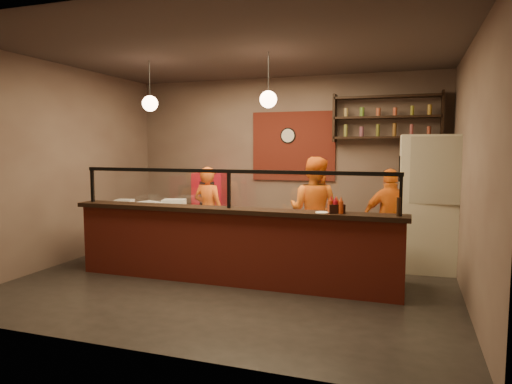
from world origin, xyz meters
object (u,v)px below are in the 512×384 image
(cook_left, at_px, (208,211))
(pizza_dough, at_px, (315,217))
(cook_mid, at_px, (314,210))
(condiment_caddy, at_px, (336,208))
(fridge, at_px, (429,203))
(cook_right, at_px, (390,219))
(red_cooler, at_px, (210,208))
(pepper_mill, at_px, (399,207))
(wall_clock, at_px, (288,136))

(cook_left, xyz_separation_m, pizza_dough, (2.07, -0.96, 0.13))
(cook_mid, xyz_separation_m, condiment_caddy, (0.58, -1.50, 0.25))
(fridge, bearing_deg, cook_right, -174.12)
(cook_left, relative_size, condiment_caddy, 7.70)
(red_cooler, distance_m, pepper_mill, 4.40)
(pepper_mill, bearing_deg, condiment_caddy, 176.29)
(wall_clock, xyz_separation_m, cook_right, (1.95, -1.14, -1.32))
(condiment_caddy, height_order, pepper_mill, pepper_mill)
(condiment_caddy, bearing_deg, cook_mid, 111.25)
(pepper_mill, bearing_deg, cook_mid, 130.81)
(fridge, bearing_deg, red_cooler, 166.38)
(cook_left, height_order, pepper_mill, cook_left)
(wall_clock, distance_m, cook_mid, 1.92)
(wall_clock, distance_m, condiment_caddy, 3.22)
(pizza_dough, xyz_separation_m, pepper_mill, (1.12, -0.58, 0.27))
(fridge, relative_size, condiment_caddy, 10.31)
(pepper_mill, bearing_deg, cook_right, 95.18)
(red_cooler, relative_size, condiment_caddy, 6.90)
(condiment_caddy, relative_size, pepper_mill, 0.89)
(condiment_caddy, bearing_deg, pepper_mill, -3.71)
(cook_left, bearing_deg, condiment_caddy, 157.62)
(fridge, distance_m, pizza_dough, 1.92)
(pepper_mill, bearing_deg, red_cooler, 145.27)
(cook_left, distance_m, condiment_caddy, 2.88)
(cook_mid, xyz_separation_m, pizza_dough, (0.22, -0.97, 0.04))
(fridge, height_order, red_cooler, fridge)
(wall_clock, relative_size, condiment_caddy, 1.50)
(pizza_dough, bearing_deg, cook_mid, 102.64)
(cook_mid, height_order, cook_right, cook_mid)
(cook_mid, height_order, pizza_dough, cook_mid)
(pizza_dough, bearing_deg, condiment_caddy, -55.33)
(cook_mid, bearing_deg, pepper_mill, 141.55)
(cook_left, height_order, condiment_caddy, cook_left)
(cook_left, relative_size, fridge, 0.75)
(cook_right, xyz_separation_m, red_cooler, (-3.44, 0.83, -0.08))
(wall_clock, bearing_deg, pizza_dough, -66.18)
(red_cooler, bearing_deg, pizza_dough, -45.55)
(pizza_dough, relative_size, pepper_mill, 2.19)
(red_cooler, height_order, pizza_dough, red_cooler)
(cook_left, bearing_deg, cook_right, -168.76)
(wall_clock, bearing_deg, cook_mid, -58.61)
(wall_clock, distance_m, pepper_mill, 3.62)
(pizza_dough, relative_size, condiment_caddy, 2.46)
(cook_mid, xyz_separation_m, pepper_mill, (1.34, -1.55, 0.31))
(cook_right, distance_m, pepper_mill, 1.71)
(cook_mid, relative_size, condiment_caddy, 8.63)
(cook_left, xyz_separation_m, fridge, (3.59, 0.21, 0.26))
(cook_left, bearing_deg, wall_clock, -121.88)
(cook_right, xyz_separation_m, condiment_caddy, (-0.60, -1.61, 0.34))
(cook_right, relative_size, pepper_mill, 6.89)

